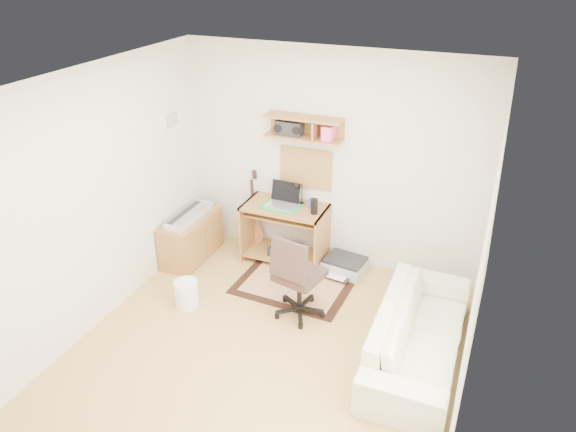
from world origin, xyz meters
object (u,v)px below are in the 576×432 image
at_px(task_chair, 300,275).
at_px(printer, 345,266).
at_px(sofa, 420,325).
at_px(desk, 285,234).
at_px(cabinet, 191,238).

distance_m(task_chair, printer, 1.07).
distance_m(printer, sofa, 1.61).
height_order(desk, task_chair, task_chair).
xyz_separation_m(cabinet, sofa, (2.96, -0.78, 0.10)).
bearing_deg(sofa, task_chair, 81.11).
bearing_deg(task_chair, cabinet, 172.70).
bearing_deg(printer, desk, -171.41).
relative_size(task_chair, printer, 2.06).
height_order(desk, printer, desk).
bearing_deg(desk, printer, 0.91).
distance_m(task_chair, sofa, 1.31).
xyz_separation_m(desk, task_chair, (0.56, -0.95, 0.12)).
bearing_deg(printer, cabinet, -160.82).
height_order(task_chair, sofa, task_chair).
relative_size(cabinet, printer, 1.88).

